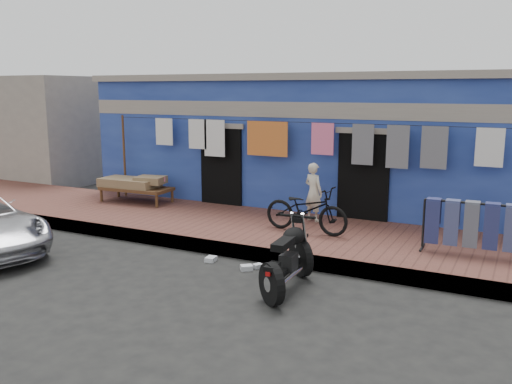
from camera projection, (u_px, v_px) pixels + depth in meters
name	position (u px, v px, depth m)	size (l,w,h in m)	color
ground	(197.00, 286.00, 8.37)	(80.00, 80.00, 0.00)	black
sidewalk	(278.00, 233.00, 10.97)	(28.00, 3.00, 0.25)	brown
curb	(245.00, 252.00, 9.70)	(28.00, 0.10, 0.25)	gray
building	(342.00, 140.00, 14.17)	(12.20, 5.20, 3.36)	navy
neighbor_left	(43.00, 127.00, 19.09)	(6.00, 5.00, 3.40)	#9E9384
clothesline	(303.00, 145.00, 11.75)	(10.06, 0.06, 2.10)	brown
seated_person	(313.00, 192.00, 11.41)	(0.45, 0.30, 1.24)	beige
bicycle	(306.00, 204.00, 10.49)	(0.61, 1.72, 1.11)	black
motorcycle	(287.00, 256.00, 8.15)	(0.69, 1.68, 1.06)	black
charpoy	(136.00, 189.00, 13.39)	(1.90, 0.97, 0.63)	brown
jeans_rack	(481.00, 228.00, 9.04)	(1.97, 0.46, 0.94)	black
litter_a	(247.00, 268.00, 9.11)	(0.19, 0.15, 0.09)	silver
litter_b	(258.00, 266.00, 9.22)	(0.15, 0.11, 0.08)	silver
litter_c	(211.00, 259.00, 9.58)	(0.21, 0.16, 0.08)	silver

